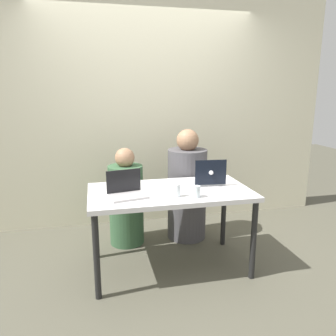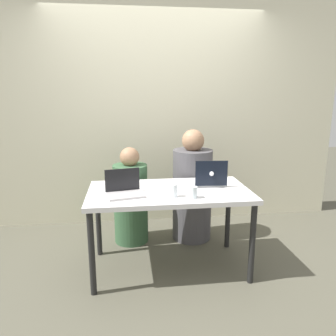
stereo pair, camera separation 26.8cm
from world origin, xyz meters
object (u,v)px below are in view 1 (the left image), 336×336
(person_on_left, at_px, (126,202))
(water_glass_center, at_px, (177,191))
(water_glass_right, at_px, (196,192))
(laptop_back_right, at_px, (208,178))
(person_on_right, at_px, (187,191))
(laptop_front_left, at_px, (127,191))

(person_on_left, relative_size, water_glass_center, 9.79)
(water_glass_right, bearing_deg, water_glass_center, 162.36)
(laptop_back_right, distance_m, water_glass_right, 0.41)
(person_on_right, height_order, laptop_front_left, person_on_right)
(water_glass_center, bearing_deg, person_on_left, 113.42)
(person_on_left, xyz_separation_m, laptop_front_left, (-0.06, -0.69, 0.33))
(person_on_right, distance_m, water_glass_center, 0.90)
(person_on_left, relative_size, laptop_front_left, 3.08)
(laptop_front_left, bearing_deg, person_on_right, 31.85)
(laptop_back_right, relative_size, water_glass_center, 2.92)
(person_on_right, relative_size, laptop_back_right, 3.93)
(water_glass_center, bearing_deg, person_on_right, 68.32)
(laptop_front_left, bearing_deg, laptop_back_right, 1.94)
(laptop_front_left, relative_size, water_glass_right, 3.50)
(person_on_left, relative_size, water_glass_right, 10.79)
(person_on_right, xyz_separation_m, laptop_back_right, (0.06, -0.50, 0.26))
(laptop_front_left, xyz_separation_m, water_glass_right, (0.55, -0.15, -0.00))
(person_on_right, relative_size, laptop_front_left, 3.61)
(laptop_back_right, xyz_separation_m, laptop_front_left, (-0.78, -0.19, -0.01))
(water_glass_center, bearing_deg, laptop_back_right, 38.56)
(laptop_back_right, bearing_deg, water_glass_center, 43.15)
(laptop_back_right, height_order, water_glass_center, laptop_back_right)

